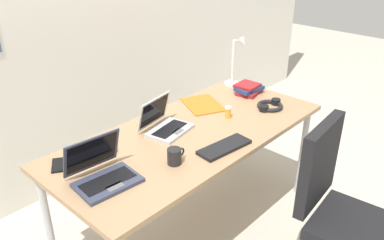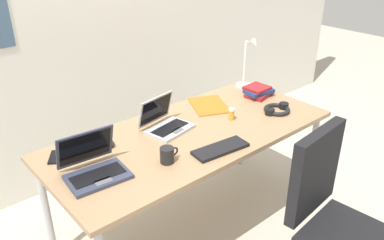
% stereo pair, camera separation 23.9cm
% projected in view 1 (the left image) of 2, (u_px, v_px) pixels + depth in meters
% --- Properties ---
extents(ground_plane, '(12.00, 12.00, 0.00)m').
position_uv_depth(ground_plane, '(192.00, 225.00, 2.76)').
color(ground_plane, '#B7AD9E').
extents(wall_back, '(6.00, 0.13, 2.60)m').
position_uv_depth(wall_back, '(80.00, 14.00, 2.85)').
color(wall_back, silver).
rests_on(wall_back, ground_plane).
extents(desk, '(1.80, 0.80, 0.74)m').
position_uv_depth(desk, '(192.00, 140.00, 2.45)').
color(desk, '#9E7A56').
rests_on(desk, ground_plane).
extents(desk_lamp, '(0.12, 0.18, 0.40)m').
position_uv_depth(desk_lamp, '(237.00, 61.00, 3.03)').
color(desk_lamp, white).
rests_on(desk_lamp, desk).
extents(laptop_center, '(0.31, 0.29, 0.20)m').
position_uv_depth(laptop_center, '(165.00, 124.00, 2.42)').
color(laptop_center, '#B7BABC').
rests_on(laptop_center, desk).
extents(laptop_back_left, '(0.32, 0.30, 0.22)m').
position_uv_depth(laptop_back_left, '(103.00, 173.00, 1.95)').
color(laptop_back_left, '#33384C').
rests_on(laptop_back_left, desk).
extents(external_keyboard, '(0.34, 0.16, 0.02)m').
position_uv_depth(external_keyboard, '(224.00, 147.00, 2.24)').
color(external_keyboard, black).
rests_on(external_keyboard, desk).
extents(computer_mouse, '(0.06, 0.10, 0.03)m').
position_uv_depth(computer_mouse, '(111.00, 147.00, 2.23)').
color(computer_mouse, black).
rests_on(computer_mouse, desk).
extents(cell_phone, '(0.13, 0.15, 0.01)m').
position_uv_depth(cell_phone, '(58.00, 165.00, 2.08)').
color(cell_phone, black).
rests_on(cell_phone, desk).
extents(headphones, '(0.21, 0.18, 0.04)m').
position_uv_depth(headphones, '(270.00, 106.00, 2.74)').
color(headphones, black).
rests_on(headphones, desk).
extents(pill_bottle, '(0.04, 0.04, 0.08)m').
position_uv_depth(pill_bottle, '(228.00, 112.00, 2.59)').
color(pill_bottle, gold).
rests_on(pill_bottle, desk).
extents(book_stack, '(0.24, 0.19, 0.08)m').
position_uv_depth(book_stack, '(249.00, 89.00, 2.96)').
color(book_stack, maroon).
rests_on(book_stack, desk).
extents(paper_folder_back_left, '(0.34, 0.38, 0.01)m').
position_uv_depth(paper_folder_back_left, '(203.00, 105.00, 2.78)').
color(paper_folder_back_left, orange).
rests_on(paper_folder_back_left, desk).
extents(coffee_mug, '(0.11, 0.08, 0.09)m').
position_uv_depth(coffee_mug, '(175.00, 156.00, 2.09)').
color(coffee_mug, black).
rests_on(coffee_mug, desk).
extents(office_chair, '(0.52, 0.56, 0.97)m').
position_uv_depth(office_chair, '(340.00, 225.00, 2.18)').
color(office_chair, black).
rests_on(office_chair, ground_plane).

